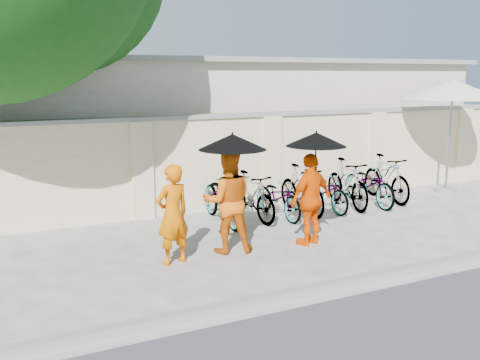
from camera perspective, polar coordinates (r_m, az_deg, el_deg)
name	(u,v)px	position (r m, az deg, el deg)	size (l,w,h in m)	color
ground	(255,256)	(8.83, 1.65, -8.10)	(80.00, 80.00, 0.00)	#B1ADA9
kerb	(314,289)	(7.44, 7.85, -11.49)	(40.00, 0.16, 0.12)	gray
compound_wall	(229,163)	(11.80, -1.22, 1.85)	(20.00, 0.30, 2.00)	beige
building_behind	(205,121)	(15.58, -3.76, 6.33)	(14.00, 6.00, 3.20)	beige
monk_left	(173,215)	(8.33, -7.20, -3.68)	(0.58, 0.38, 1.58)	#D05C00
monk_center	(228,201)	(8.81, -1.31, -2.27)	(0.84, 0.65, 1.73)	#CC570A
parasol_center	(232,142)	(8.58, -0.81, 4.09)	(1.11, 1.11, 1.00)	black
monk_right	(311,199)	(9.29, 7.57, -2.06)	(0.94, 0.39, 1.60)	#F45000
parasol_right	(316,139)	(9.05, 8.12, 4.32)	(1.03, 1.03, 1.06)	black
patio_umbrella	(453,90)	(14.18, 21.76, 8.86)	(2.91, 2.91, 2.80)	gray
bike_0	(223,198)	(10.61, -1.85, -1.90)	(0.68, 1.95, 1.02)	#9291AA
bike_1	(251,196)	(10.80, 1.22, -1.75)	(0.47, 1.65, 0.99)	#9291AA
bike_2	(278,197)	(11.05, 4.12, -1.82)	(0.57, 1.65, 0.86)	#9291AA
bike_3	(302,190)	(11.39, 6.60, -1.03)	(0.49, 1.72, 1.04)	#9291AA
bike_4	(325,191)	(11.75, 9.01, -1.15)	(0.57, 1.64, 0.86)	#9291AA
bike_5	(347,183)	(12.08, 11.36, -0.36)	(0.51, 1.80, 1.08)	#9291AA
bike_6	(369,184)	(12.44, 13.63, -0.42)	(0.63, 1.82, 0.96)	#9291AA
bike_7	(386,178)	(12.91, 15.33, 0.19)	(0.51, 1.80, 1.08)	#9291AA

